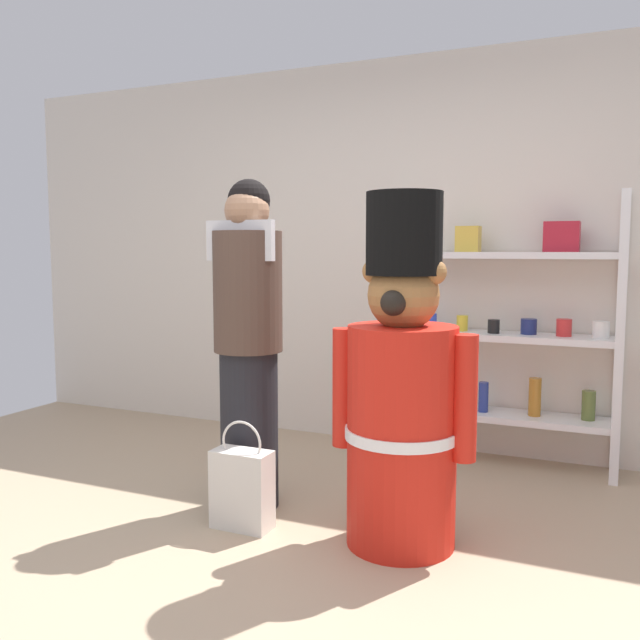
{
  "coord_description": "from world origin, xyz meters",
  "views": [
    {
      "loc": [
        1.3,
        -2.25,
        1.33
      ],
      "look_at": [
        0.0,
        0.66,
        1.0
      ],
      "focal_mm": 37.84,
      "sensor_mm": 36.0,
      "label": 1
    }
  ],
  "objects_px": {
    "shopping_bag": "(242,488)",
    "merchandise_shelf": "(513,328)",
    "person_shopper": "(248,339)",
    "teddy_bear_guard": "(402,396)"
  },
  "relations": [
    {
      "from": "merchandise_shelf",
      "to": "person_shopper",
      "type": "relative_size",
      "value": 0.99
    },
    {
      "from": "teddy_bear_guard",
      "to": "person_shopper",
      "type": "distance_m",
      "value": 0.89
    },
    {
      "from": "merchandise_shelf",
      "to": "person_shopper",
      "type": "height_order",
      "value": "person_shopper"
    },
    {
      "from": "person_shopper",
      "to": "shopping_bag",
      "type": "xyz_separation_m",
      "value": [
        0.11,
        -0.27,
        -0.68
      ]
    },
    {
      "from": "shopping_bag",
      "to": "teddy_bear_guard",
      "type": "bearing_deg",
      "value": 10.64
    },
    {
      "from": "person_shopper",
      "to": "merchandise_shelf",
      "type": "bearing_deg",
      "value": 47.93
    },
    {
      "from": "person_shopper",
      "to": "shopping_bag",
      "type": "relative_size",
      "value": 3.21
    },
    {
      "from": "merchandise_shelf",
      "to": "shopping_bag",
      "type": "xyz_separation_m",
      "value": [
        -1.03,
        -1.53,
        -0.66
      ]
    },
    {
      "from": "shopping_bag",
      "to": "merchandise_shelf",
      "type": "bearing_deg",
      "value": 56.03
    },
    {
      "from": "person_shopper",
      "to": "shopping_bag",
      "type": "height_order",
      "value": "person_shopper"
    }
  ]
}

